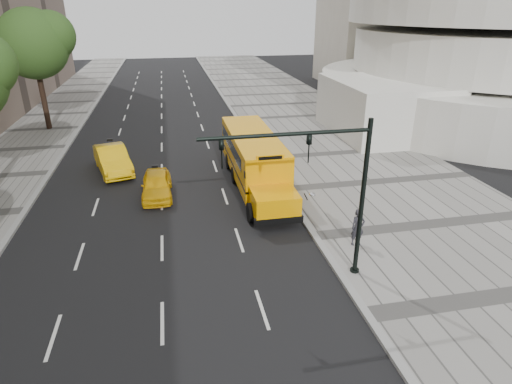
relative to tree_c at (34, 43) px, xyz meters
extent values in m
plane|color=black|center=(10.39, -16.88, -7.11)|extent=(140.00, 140.00, 0.00)
cube|color=gray|center=(22.39, -16.88, -7.04)|extent=(12.00, 140.00, 0.15)
cube|color=gray|center=(16.39, -16.88, -7.04)|extent=(0.30, 140.00, 0.15)
cube|color=gray|center=(2.39, -16.88, -7.04)|extent=(0.30, 140.00, 0.15)
cylinder|color=white|center=(40.39, -2.88, -5.11)|extent=(32.00, 32.00, 4.00)
cylinder|color=white|center=(40.39, -2.88, -1.01)|extent=(26.00, 26.00, 3.60)
cylinder|color=white|center=(40.39, -2.88, 3.19)|extent=(27.60, 27.60, 3.60)
cube|color=white|center=(27.39, -6.88, -4.91)|extent=(8.00, 10.00, 4.40)
cylinder|color=black|center=(-0.11, 0.00, -3.97)|extent=(0.44, 0.44, 6.29)
sphere|color=#274818|center=(-0.11, 0.00, -0.04)|extent=(5.54, 5.54, 5.54)
sphere|color=#274818|center=(1.28, 0.30, 0.56)|extent=(3.88, 3.88, 3.88)
sphere|color=#274818|center=(-1.21, -0.40, -0.44)|extent=(3.60, 3.60, 3.60)
cube|color=#FCA100|center=(14.89, -15.01, -5.34)|extent=(2.50, 9.00, 2.45)
cube|color=#FCA100|center=(14.89, -20.51, -6.01)|extent=(2.20, 2.00, 1.10)
cube|color=black|center=(14.89, -21.39, -6.56)|extent=(2.38, 0.25, 0.35)
cube|color=black|center=(14.89, -15.01, -5.86)|extent=(2.52, 9.00, 0.12)
cube|color=black|center=(14.89, -19.45, -4.86)|extent=(2.05, 0.10, 0.90)
cube|color=black|center=(14.89, -14.51, -4.86)|extent=(2.52, 7.50, 0.70)
cube|color=#FCA100|center=(14.89, -19.46, -4.06)|extent=(1.40, 0.12, 0.28)
ellipsoid|color=silver|center=(16.41, -21.91, -5.21)|extent=(0.32, 0.32, 0.14)
cylinder|color=black|center=(16.17, -21.69, -5.41)|extent=(0.36, 0.47, 0.58)
cylinder|color=black|center=(13.76, -20.21, -6.61)|extent=(0.30, 1.00, 1.00)
cylinder|color=black|center=(16.02, -20.21, -6.61)|extent=(0.30, 1.00, 1.00)
cylinder|color=black|center=(13.76, -15.01, -6.61)|extent=(0.30, 1.00, 1.00)
cylinder|color=black|center=(16.02, -15.01, -6.61)|extent=(0.30, 1.00, 1.00)
cylinder|color=black|center=(13.76, -12.51, -6.61)|extent=(0.30, 1.00, 1.00)
cylinder|color=black|center=(16.02, -12.51, -6.61)|extent=(0.30, 1.00, 1.00)
imported|color=#F9BA0A|center=(9.17, -16.09, -6.42)|extent=(1.66, 4.07, 1.38)
imported|color=#F9BA0A|center=(6.36, -11.59, -6.28)|extent=(3.03, 5.33, 1.66)
imported|color=#2B2A31|center=(17.92, -23.56, -6.11)|extent=(0.63, 0.42, 1.70)
cylinder|color=black|center=(16.99, -25.52, -3.91)|extent=(0.18, 0.18, 6.40)
cylinder|color=black|center=(16.99, -25.52, -6.99)|extent=(0.36, 0.36, 0.25)
cylinder|color=black|center=(13.99, -25.52, -1.11)|extent=(6.00, 0.14, 0.14)
imported|color=black|center=(14.79, -25.52, -1.66)|extent=(0.16, 0.20, 1.00)
imported|color=black|center=(11.79, -25.52, -1.66)|extent=(0.16, 0.20, 1.00)
camera|label=1|loc=(10.24, -38.88, 2.88)|focal=30.00mm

